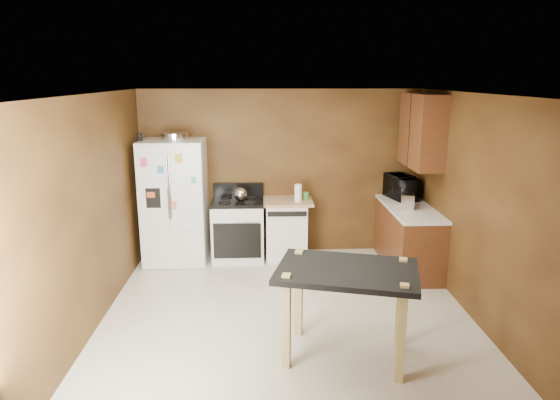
{
  "coord_description": "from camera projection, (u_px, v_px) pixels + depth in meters",
  "views": [
    {
      "loc": [
        -0.28,
        -5.23,
        2.68
      ],
      "look_at": [
        -0.05,
        0.85,
        1.16
      ],
      "focal_mm": 32.0,
      "sensor_mm": 36.0,
      "label": 1
    }
  ],
  "objects": [
    {
      "name": "island",
      "position": [
        347.0,
        282.0,
        4.74
      ],
      "size": [
        1.49,
        1.18,
        0.94
      ],
      "color": "black",
      "rests_on": "ground"
    },
    {
      "name": "wall_left",
      "position": [
        93.0,
        213.0,
        5.35
      ],
      "size": [
        0.0,
        4.5,
        4.5
      ],
      "primitive_type": "plane",
      "rotation": [
        1.57,
        0.0,
        1.57
      ],
      "color": "brown",
      "rests_on": "ground"
    },
    {
      "name": "right_cabinets",
      "position": [
        412.0,
        206.0,
        7.01
      ],
      "size": [
        0.63,
        1.58,
        2.45
      ],
      "color": "brown",
      "rests_on": "ground"
    },
    {
      "name": "paper_towel",
      "position": [
        298.0,
        193.0,
        7.3
      ],
      "size": [
        0.14,
        0.14,
        0.25
      ],
      "primitive_type": "cylinder",
      "rotation": [
        0.0,
        0.0,
        -0.31
      ],
      "color": "white",
      "rests_on": "dishwasher"
    },
    {
      "name": "wall_right",
      "position": [
        477.0,
        209.0,
        5.51
      ],
      "size": [
        0.0,
        4.5,
        4.5
      ],
      "primitive_type": "plane",
      "rotation": [
        1.57,
        0.0,
        -1.57
      ],
      "color": "brown",
      "rests_on": "ground"
    },
    {
      "name": "floor",
      "position": [
        287.0,
        316.0,
        5.73
      ],
      "size": [
        4.5,
        4.5,
        0.0
      ],
      "primitive_type": "plane",
      "color": "silver",
      "rests_on": "ground"
    },
    {
      "name": "ceiling",
      "position": [
        288.0,
        94.0,
        5.13
      ],
      "size": [
        4.5,
        4.5,
        0.0
      ],
      "primitive_type": "plane",
      "rotation": [
        3.14,
        0.0,
        0.0
      ],
      "color": "white",
      "rests_on": "ground"
    },
    {
      "name": "wall_back",
      "position": [
        280.0,
        172.0,
        7.61
      ],
      "size": [
        4.2,
        0.0,
        4.2
      ],
      "primitive_type": "plane",
      "rotation": [
        1.57,
        0.0,
        0.0
      ],
      "color": "brown",
      "rests_on": "ground"
    },
    {
      "name": "roasting_pan",
      "position": [
        175.0,
        136.0,
        7.09
      ],
      "size": [
        0.4,
        0.4,
        0.1
      ],
      "primitive_type": "cylinder",
      "color": "silver",
      "rests_on": "refrigerator"
    },
    {
      "name": "refrigerator",
      "position": [
        175.0,
        202.0,
        7.27
      ],
      "size": [
        0.9,
        0.8,
        1.8
      ],
      "color": "white",
      "rests_on": "ground"
    },
    {
      "name": "kettle",
      "position": [
        241.0,
        194.0,
        7.3
      ],
      "size": [
        0.2,
        0.2,
        0.2
      ],
      "primitive_type": "sphere",
      "color": "silver",
      "rests_on": "gas_range"
    },
    {
      "name": "microwave",
      "position": [
        401.0,
        188.0,
        7.43
      ],
      "size": [
        0.52,
        0.65,
        0.32
      ],
      "primitive_type": "imported",
      "rotation": [
        0.0,
        0.0,
        1.83
      ],
      "color": "black",
      "rests_on": "right_cabinets"
    },
    {
      "name": "pen_cup",
      "position": [
        140.0,
        137.0,
        6.94
      ],
      "size": [
        0.07,
        0.07,
        0.11
      ],
      "primitive_type": "cylinder",
      "color": "black",
      "rests_on": "refrigerator"
    },
    {
      "name": "wall_front",
      "position": [
        306.0,
        302.0,
        3.25
      ],
      "size": [
        4.2,
        0.0,
        4.2
      ],
      "primitive_type": "plane",
      "rotation": [
        -1.57,
        0.0,
        0.0
      ],
      "color": "brown",
      "rests_on": "ground"
    },
    {
      "name": "toaster",
      "position": [
        408.0,
        201.0,
        6.9
      ],
      "size": [
        0.25,
        0.32,
        0.21
      ],
      "primitive_type": "cube",
      "rotation": [
        0.0,
        0.0,
        -0.3
      ],
      "color": "silver",
      "rests_on": "right_cabinets"
    },
    {
      "name": "gas_range",
      "position": [
        238.0,
        228.0,
        7.46
      ],
      "size": [
        0.76,
        0.68,
        1.1
      ],
      "color": "white",
      "rests_on": "ground"
    },
    {
      "name": "green_canister",
      "position": [
        306.0,
        196.0,
        7.46
      ],
      "size": [
        0.11,
        0.11,
        0.11
      ],
      "primitive_type": "cylinder",
      "rotation": [
        0.0,
        0.0,
        0.16
      ],
      "color": "green",
      "rests_on": "dishwasher"
    },
    {
      "name": "dishwasher",
      "position": [
        286.0,
        228.0,
        7.52
      ],
      "size": [
        0.78,
        0.63,
        0.89
      ],
      "color": "white",
      "rests_on": "ground"
    }
  ]
}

